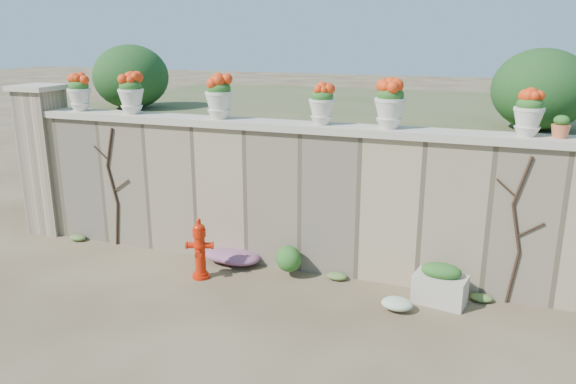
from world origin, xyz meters
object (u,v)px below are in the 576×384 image
at_px(fire_hydrant, 200,248).
at_px(planter_box, 440,285).
at_px(terracotta_pot, 561,128).
at_px(urn_pot_0, 79,93).

distance_m(fire_hydrant, planter_box, 3.23).
relative_size(fire_hydrant, terracotta_pot, 3.32).
xyz_separation_m(urn_pot_0, terracotta_pot, (6.91, 0.00, -0.16)).
bearing_deg(urn_pot_0, planter_box, -5.19).
distance_m(urn_pot_0, terracotta_pot, 6.92).
relative_size(urn_pot_0, terracotta_pot, 2.17).
xyz_separation_m(fire_hydrant, planter_box, (3.20, 0.36, -0.19)).
bearing_deg(terracotta_pot, urn_pot_0, -180.00).
distance_m(fire_hydrant, terracotta_pot, 4.81).
bearing_deg(planter_box, fire_hydrant, -163.74).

